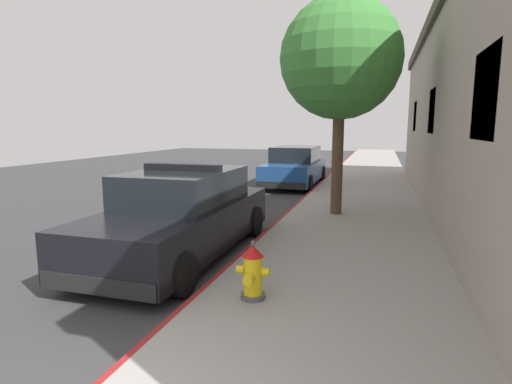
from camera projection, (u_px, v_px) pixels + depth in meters
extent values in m
cube|color=#353538|center=(167.00, 204.00, 13.23)|extent=(29.27, 60.00, 0.20)
cube|color=gray|center=(359.00, 209.00, 11.47)|extent=(3.37, 60.00, 0.16)
cube|color=maroon|center=(298.00, 206.00, 11.97)|extent=(0.08, 60.00, 0.16)
cube|color=black|center=(487.00, 94.00, 4.94)|extent=(0.06, 1.30, 1.10)
cube|color=black|center=(433.00, 111.00, 10.24)|extent=(0.06, 1.30, 1.10)
cube|color=black|center=(416.00, 116.00, 15.54)|extent=(0.06, 1.30, 1.10)
cube|color=black|center=(182.00, 225.00, 7.53)|extent=(1.84, 4.80, 0.76)
cube|color=black|center=(184.00, 187.00, 7.57)|extent=(1.64, 2.50, 0.60)
cube|color=black|center=(99.00, 284.00, 5.36)|extent=(1.76, 0.16, 0.24)
cube|color=black|center=(227.00, 213.00, 9.78)|extent=(1.76, 0.16, 0.24)
cylinder|color=black|center=(182.00, 216.00, 9.43)|extent=(0.22, 0.64, 0.64)
cylinder|color=black|center=(254.00, 221.00, 8.93)|extent=(0.22, 0.64, 0.64)
cylinder|color=black|center=(79.00, 263.00, 6.21)|extent=(0.22, 0.64, 0.64)
cylinder|color=black|center=(182.00, 274.00, 5.72)|extent=(0.22, 0.64, 0.64)
cube|color=black|center=(182.00, 167.00, 7.46)|extent=(1.48, 0.20, 0.12)
cube|color=red|center=(165.00, 167.00, 7.56)|extent=(0.44, 0.18, 0.11)
cube|color=#1E33E0|center=(200.00, 168.00, 7.36)|extent=(0.44, 0.18, 0.11)
cube|color=navy|center=(295.00, 171.00, 16.60)|extent=(1.84, 4.80, 0.76)
cube|color=black|center=(296.00, 154.00, 16.64)|extent=(1.64, 2.50, 0.60)
cube|color=black|center=(281.00, 185.00, 14.43)|extent=(1.76, 0.16, 0.24)
cube|color=black|center=(305.00, 171.00, 18.86)|extent=(1.76, 0.16, 0.24)
cylinder|color=black|center=(284.00, 172.00, 18.50)|extent=(0.22, 0.64, 0.64)
cylinder|color=black|center=(322.00, 174.00, 18.00)|extent=(0.22, 0.64, 0.64)
cylinder|color=black|center=(263.00, 182.00, 15.29)|extent=(0.22, 0.64, 0.64)
cylinder|color=black|center=(309.00, 184.00, 14.79)|extent=(0.22, 0.64, 0.64)
cylinder|color=#4C4C51|center=(253.00, 296.00, 5.31)|extent=(0.32, 0.32, 0.06)
cylinder|color=yellow|center=(253.00, 275.00, 5.27)|extent=(0.24, 0.24, 0.50)
cone|color=red|center=(253.00, 251.00, 5.22)|extent=(0.28, 0.28, 0.14)
cylinder|color=#4C4C51|center=(253.00, 243.00, 5.20)|extent=(0.05, 0.05, 0.06)
cylinder|color=yellow|center=(240.00, 269.00, 5.31)|extent=(0.10, 0.10, 0.10)
cylinder|color=yellow|center=(266.00, 272.00, 5.21)|extent=(0.10, 0.10, 0.10)
cylinder|color=yellow|center=(249.00, 279.00, 5.10)|extent=(0.13, 0.12, 0.13)
cylinder|color=brown|center=(337.00, 159.00, 10.29)|extent=(0.28, 0.28, 2.79)
sphere|color=#387A33|center=(340.00, 58.00, 9.91)|extent=(2.93, 2.93, 2.93)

